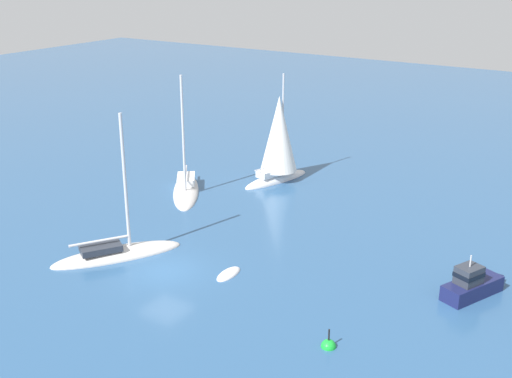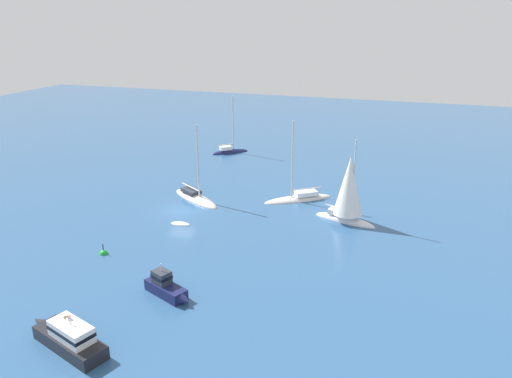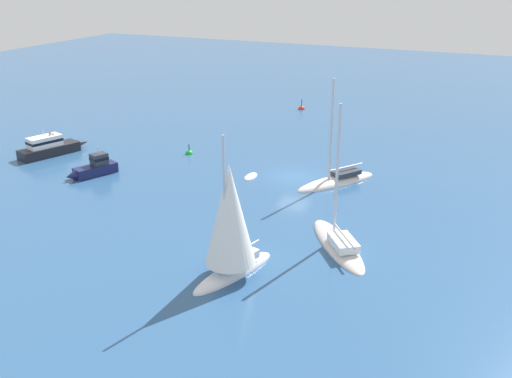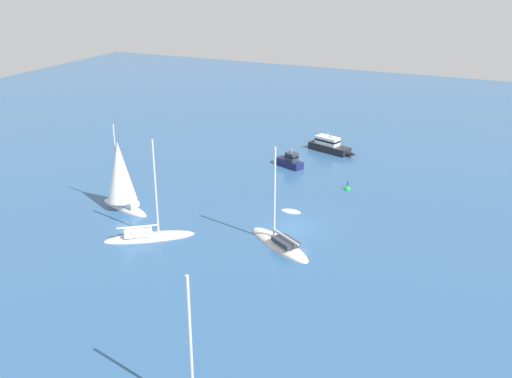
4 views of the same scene
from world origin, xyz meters
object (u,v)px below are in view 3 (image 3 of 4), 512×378
(motor_cruiser, at_px, (94,168))
(mooring_buoy, at_px, (189,154))
(sailboat, at_px, (338,244))
(sloop, at_px, (231,226))
(channel_buoy, at_px, (302,109))
(sloop_1, at_px, (337,181))
(skiff, at_px, (251,177))
(cabin_cruiser, at_px, (50,147))

(motor_cruiser, xyz_separation_m, mooring_buoy, (8.40, -4.23, -0.65))
(sailboat, bearing_deg, sloop, 106.38)
(motor_cruiser, distance_m, mooring_buoy, 9.43)
(channel_buoy, bearing_deg, mooring_buoy, 171.07)
(sailboat, xyz_separation_m, channel_buoy, (33.84, 15.01, -0.16))
(sloop_1, bearing_deg, skiff, -44.25)
(sloop, height_order, channel_buoy, sloop)
(channel_buoy, bearing_deg, motor_cruiser, 165.66)
(sloop_1, distance_m, mooring_buoy, 14.93)
(channel_buoy, bearing_deg, skiff, -169.45)
(sloop, distance_m, sailboat, 8.06)
(skiff, xyz_separation_m, mooring_buoy, (3.35, 7.89, 0.01))
(skiff, distance_m, mooring_buoy, 8.57)
(sloop, bearing_deg, motor_cruiser, -103.70)
(skiff, height_order, motor_cruiser, motor_cruiser)
(sailboat, xyz_separation_m, mooring_buoy, (12.68, 18.34, -0.16))
(skiff, distance_m, channel_buoy, 24.93)
(sloop, relative_size, sailboat, 0.95)
(cabin_cruiser, height_order, sailboat, sailboat)
(sloop, height_order, sailboat, sailboat)
(cabin_cruiser, bearing_deg, channel_buoy, -10.18)
(sailboat, bearing_deg, sloop_1, -19.10)
(skiff, xyz_separation_m, motor_cruiser, (-5.05, 12.12, 0.66))
(sloop_1, bearing_deg, cabin_cruiser, -49.27)
(skiff, distance_m, motor_cruiser, 13.15)
(sloop_1, bearing_deg, mooring_buoy, -64.16)
(sailboat, height_order, channel_buoy, sailboat)
(cabin_cruiser, height_order, skiff, cabin_cruiser)
(skiff, height_order, sloop_1, sloop_1)
(mooring_buoy, bearing_deg, sailboat, -124.67)
(sloop, distance_m, mooring_buoy, 23.45)
(skiff, distance_m, sloop_1, 7.14)
(skiff, relative_size, mooring_buoy, 1.60)
(mooring_buoy, bearing_deg, skiff, -112.99)
(cabin_cruiser, height_order, motor_cruiser, cabin_cruiser)
(skiff, bearing_deg, mooring_buoy, -115.13)
(channel_buoy, distance_m, mooring_buoy, 21.42)
(cabin_cruiser, height_order, channel_buoy, cabin_cruiser)
(channel_buoy, bearing_deg, sloop_1, -153.26)
(sloop, distance_m, cabin_cruiser, 28.66)
(sloop, xyz_separation_m, mooring_buoy, (18.69, 13.83, -3.09))
(skiff, xyz_separation_m, sloop_1, (1.66, -6.95, 0.13))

